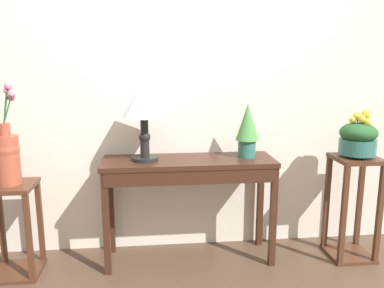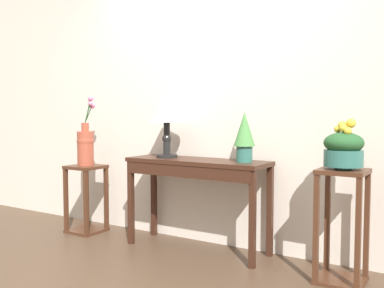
{
  "view_description": "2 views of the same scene",
  "coord_description": "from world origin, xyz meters",
  "px_view_note": "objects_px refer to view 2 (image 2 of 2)",
  "views": [
    {
      "loc": [
        -0.26,
        -1.61,
        1.46
      ],
      "look_at": [
        0.04,
        1.22,
        0.87
      ],
      "focal_mm": 36.34,
      "sensor_mm": 36.0,
      "label": 1
    },
    {
      "loc": [
        1.97,
        -2.07,
        1.17
      ],
      "look_at": [
        -0.0,
        1.04,
        0.92
      ],
      "focal_mm": 41.57,
      "sensor_mm": 36.0,
      "label": 2
    }
  ],
  "objects_px": {
    "potted_plant_on_console": "(244,134)",
    "pedestal_stand_right": "(342,226)",
    "console_table": "(196,173)",
    "flower_vase_tall_left": "(86,144)",
    "pedestal_stand_left": "(86,199)",
    "table_lamp": "(167,111)",
    "planter_bowl_wide_right": "(344,149)"
  },
  "relations": [
    {
      "from": "table_lamp",
      "to": "pedestal_stand_left",
      "type": "xyz_separation_m",
      "value": [
        -0.91,
        -0.09,
        -0.86
      ]
    },
    {
      "from": "console_table",
      "to": "potted_plant_on_console",
      "type": "bearing_deg",
      "value": 5.34
    },
    {
      "from": "console_table",
      "to": "pedestal_stand_left",
      "type": "bearing_deg",
      "value": -176.77
    },
    {
      "from": "pedestal_stand_left",
      "to": "planter_bowl_wide_right",
      "type": "bearing_deg",
      "value": -0.04
    },
    {
      "from": "pedestal_stand_left",
      "to": "pedestal_stand_right",
      "type": "distance_m",
      "value": 2.46
    },
    {
      "from": "console_table",
      "to": "table_lamp",
      "type": "height_order",
      "value": "table_lamp"
    },
    {
      "from": "console_table",
      "to": "table_lamp",
      "type": "relative_size",
      "value": 2.21
    },
    {
      "from": "console_table",
      "to": "pedestal_stand_right",
      "type": "distance_m",
      "value": 1.26
    },
    {
      "from": "console_table",
      "to": "potted_plant_on_console",
      "type": "distance_m",
      "value": 0.55
    },
    {
      "from": "potted_plant_on_console",
      "to": "planter_bowl_wide_right",
      "type": "height_order",
      "value": "potted_plant_on_console"
    },
    {
      "from": "console_table",
      "to": "flower_vase_tall_left",
      "type": "distance_m",
      "value": 1.25
    },
    {
      "from": "table_lamp",
      "to": "pedestal_stand_right",
      "type": "bearing_deg",
      "value": -3.5
    },
    {
      "from": "pedestal_stand_left",
      "to": "pedestal_stand_right",
      "type": "bearing_deg",
      "value": -0.03
    },
    {
      "from": "potted_plant_on_console",
      "to": "pedestal_stand_right",
      "type": "xyz_separation_m",
      "value": [
        0.8,
        -0.11,
        -0.61
      ]
    },
    {
      "from": "console_table",
      "to": "pedestal_stand_right",
      "type": "relative_size",
      "value": 1.58
    },
    {
      "from": "potted_plant_on_console",
      "to": "flower_vase_tall_left",
      "type": "bearing_deg",
      "value": -176.27
    },
    {
      "from": "table_lamp",
      "to": "planter_bowl_wide_right",
      "type": "distance_m",
      "value": 1.57
    },
    {
      "from": "potted_plant_on_console",
      "to": "pedestal_stand_right",
      "type": "relative_size",
      "value": 0.51
    },
    {
      "from": "table_lamp",
      "to": "planter_bowl_wide_right",
      "type": "height_order",
      "value": "table_lamp"
    },
    {
      "from": "table_lamp",
      "to": "flower_vase_tall_left",
      "type": "distance_m",
      "value": 0.97
    },
    {
      "from": "pedestal_stand_left",
      "to": "flower_vase_tall_left",
      "type": "xyz_separation_m",
      "value": [
        0.0,
        0.0,
        0.54
      ]
    },
    {
      "from": "console_table",
      "to": "planter_bowl_wide_right",
      "type": "distance_m",
      "value": 1.26
    },
    {
      "from": "planter_bowl_wide_right",
      "to": "flower_vase_tall_left",
      "type": "bearing_deg",
      "value": 179.92
    },
    {
      "from": "console_table",
      "to": "pedestal_stand_left",
      "type": "height_order",
      "value": "console_table"
    },
    {
      "from": "pedestal_stand_right",
      "to": "pedestal_stand_left",
      "type": "bearing_deg",
      "value": 179.97
    },
    {
      "from": "table_lamp",
      "to": "planter_bowl_wide_right",
      "type": "xyz_separation_m",
      "value": [
        1.54,
        -0.09,
        -0.26
      ]
    },
    {
      "from": "pedestal_stand_left",
      "to": "flower_vase_tall_left",
      "type": "distance_m",
      "value": 0.54
    },
    {
      "from": "console_table",
      "to": "pedestal_stand_left",
      "type": "distance_m",
      "value": 1.27
    },
    {
      "from": "potted_plant_on_console",
      "to": "pedestal_stand_right",
      "type": "height_order",
      "value": "potted_plant_on_console"
    },
    {
      "from": "potted_plant_on_console",
      "to": "planter_bowl_wide_right",
      "type": "distance_m",
      "value": 0.81
    },
    {
      "from": "pedestal_stand_right",
      "to": "planter_bowl_wide_right",
      "type": "height_order",
      "value": "planter_bowl_wide_right"
    },
    {
      "from": "pedestal_stand_right",
      "to": "console_table",
      "type": "bearing_deg",
      "value": 176.7
    }
  ]
}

